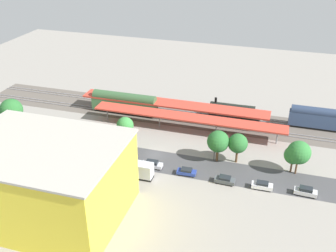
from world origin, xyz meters
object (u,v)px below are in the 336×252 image
platform_canopy_far (173,104)px  construction_building (45,181)px  parked_car_5 (116,161)px  street_tree_5 (238,143)px  parked_car_2 (225,180)px  street_tree_0 (293,155)px  parked_car_0 (306,192)px  parked_car_4 (152,165)px  box_truck_0 (133,169)px  parked_car_1 (262,186)px  parked_car_6 (82,154)px  parked_car_3 (187,172)px  freight_coach_far (124,102)px  street_tree_1 (218,142)px  street_tree_4 (125,125)px  box_truck_1 (87,163)px  platform_canopy_near (187,117)px  street_tree_2 (299,153)px  locomotive (234,111)px  street_tree_3 (11,110)px  passenger_coach (322,118)px  traffic_light (215,145)px

platform_canopy_far → construction_building: construction_building is taller
parked_car_5 → street_tree_5: size_ratio=0.62×
parked_car_2 → street_tree_0: bearing=-147.1°
street_tree_5 → construction_building: bearing=41.7°
parked_car_0 → parked_car_4: 33.41m
box_truck_0 → parked_car_1: bearing=-172.3°
box_truck_0 → parked_car_6: bearing=-14.2°
parked_car_3 → street_tree_0: bearing=-159.9°
freight_coach_far → parked_car_1: 48.99m
street_tree_1 → parked_car_2: bearing=111.9°
parked_car_5 → street_tree_4: size_ratio=0.61×
parked_car_6 → box_truck_1: bearing=131.1°
platform_canopy_near → platform_canopy_far: (5.93, -6.51, 0.22)m
box_truck_1 → street_tree_2: size_ratio=1.22×
box_truck_0 → street_tree_5: street_tree_5 is taller
locomotive → parked_car_0: bearing=121.9°
parked_car_0 → street_tree_3: size_ratio=0.58×
locomotive → parked_car_1: size_ratio=3.22×
freight_coach_far → street_tree_4: size_ratio=2.64×
passenger_coach → box_truck_1: 62.56m
freight_coach_far → parked_car_0: bearing=153.8°
parked_car_0 → box_truck_1: bearing=6.0°
construction_building → box_truck_0: (-10.96, -15.87, -5.48)m
box_truck_1 → street_tree_1: size_ratio=1.26×
construction_building → box_truck_0: size_ratio=3.10×
street_tree_4 → street_tree_5: street_tree_4 is taller
traffic_light → parked_car_3: bearing=58.6°
parked_car_6 → construction_building: construction_building is taller
parked_car_3 → street_tree_2: street_tree_2 is taller
parked_car_3 → freight_coach_far: bearing=-44.7°
parked_car_0 → parked_car_2: bearing=2.8°
parked_car_1 → street_tree_4: 35.86m
construction_building → parked_car_1: bearing=-153.5°
parked_car_6 → parked_car_1: bearing=-179.9°
street_tree_1 → traffic_light: street_tree_1 is taller
platform_canopy_far → parked_car_6: 30.61m
parked_car_1 → parked_car_3: (16.49, -0.32, -0.08)m
parked_car_0 → street_tree_0: (3.15, -7.86, 3.53)m
construction_building → street_tree_2: size_ratio=3.57×
parked_car_2 → street_tree_2: bearing=-150.3°
parked_car_0 → parked_car_4: size_ratio=0.95×
locomotive → box_truck_1: 45.57m
parked_car_4 → box_truck_0: bearing=57.3°
platform_canopy_near → parked_car_6: 28.96m
parked_car_6 → street_tree_1: 32.26m
locomotive → street_tree_5: (-4.15, 23.26, 3.10)m
parked_car_0 → box_truck_1: box_truck_1 is taller
parked_car_4 → street_tree_0: size_ratio=0.76×
parked_car_4 → street_tree_5: (-17.99, -7.96, 4.24)m
platform_canopy_far → locomotive: locomotive is taller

